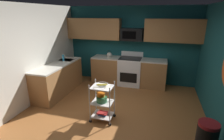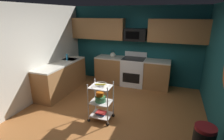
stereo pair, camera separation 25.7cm
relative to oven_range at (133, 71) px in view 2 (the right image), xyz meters
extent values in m
cube|color=#995B2D|center=(-0.07, -2.10, -0.50)|extent=(4.40, 4.80, 0.04)
cube|color=#14474C|center=(-0.07, 0.33, 0.82)|extent=(4.52, 0.06, 2.60)
cube|color=silver|center=(-2.30, -2.10, 0.82)|extent=(0.06, 4.80, 2.60)
cube|color=#9E6B3D|center=(-0.07, 0.00, -0.04)|extent=(2.50, 0.60, 0.88)
cube|color=beige|center=(-0.07, 0.00, 0.42)|extent=(2.50, 0.60, 0.04)
cube|color=#9E6B3D|center=(-1.97, -1.28, -0.04)|extent=(0.60, 1.95, 0.88)
cube|color=beige|center=(-1.97, -1.28, 0.42)|extent=(0.60, 1.95, 0.04)
cube|color=#B7BABC|center=(-1.97, -0.75, 0.36)|extent=(0.44, 0.36, 0.16)
cube|color=white|center=(0.00, 0.00, -0.02)|extent=(0.76, 0.64, 0.92)
cube|color=black|center=(0.00, -0.33, -0.13)|extent=(0.56, 0.01, 0.32)
cube|color=white|center=(0.00, 0.29, 0.53)|extent=(0.76, 0.06, 0.18)
cube|color=black|center=(0.00, 0.00, 0.45)|extent=(0.72, 0.60, 0.02)
cube|color=#9E6B3D|center=(-1.33, 0.13, 1.37)|extent=(1.87, 0.33, 0.70)
cube|color=#9E6B3D|center=(1.27, 0.13, 1.37)|extent=(1.73, 0.33, 0.70)
cube|color=black|center=(0.00, 0.11, 1.22)|extent=(0.70, 0.38, 0.40)
cube|color=black|center=(-0.06, -0.09, 1.22)|extent=(0.44, 0.01, 0.24)
cylinder|color=silver|center=(-0.44, -2.50, 0.00)|extent=(0.02, 0.02, 0.88)
cylinder|color=black|center=(-0.44, -2.50, -0.44)|extent=(0.07, 0.02, 0.07)
cylinder|color=silver|center=(0.02, -2.50, 0.00)|extent=(0.02, 0.02, 0.88)
cylinder|color=black|center=(0.02, -2.50, -0.44)|extent=(0.07, 0.02, 0.07)
cylinder|color=silver|center=(-0.44, -2.12, 0.00)|extent=(0.02, 0.02, 0.88)
cylinder|color=black|center=(-0.44, -2.12, -0.44)|extent=(0.07, 0.02, 0.07)
cylinder|color=silver|center=(0.02, -2.12, 0.00)|extent=(0.02, 0.02, 0.88)
cylinder|color=black|center=(0.02, -2.12, -0.44)|extent=(0.07, 0.02, 0.07)
cube|color=silver|center=(-0.21, -2.31, -0.36)|extent=(0.46, 0.38, 0.02)
cube|color=silver|center=(-0.21, -2.31, -0.03)|extent=(0.46, 0.38, 0.02)
cube|color=silver|center=(-0.21, -2.31, 0.34)|extent=(0.46, 0.38, 0.02)
torus|color=silver|center=(-0.21, -2.31, 0.41)|extent=(0.27, 0.27, 0.01)
cylinder|color=silver|center=(-0.21, -2.31, 0.36)|extent=(0.12, 0.12, 0.02)
ellipsoid|color=yellow|center=(-0.16, -2.29, 0.40)|extent=(0.17, 0.09, 0.04)
ellipsoid|color=yellow|center=(-0.26, -2.32, 0.40)|extent=(0.17, 0.09, 0.04)
cylinder|color=#387F4C|center=(-0.22, -2.31, 0.04)|extent=(0.24, 0.24, 0.11)
torus|color=#387F4C|center=(-0.22, -2.31, 0.09)|extent=(0.25, 0.25, 0.01)
cylinder|color=orange|center=(-0.25, -2.28, 0.13)|extent=(0.17, 0.17, 0.08)
torus|color=orange|center=(-0.25, -2.28, 0.17)|extent=(0.18, 0.18, 0.01)
cube|color=#1E4C8C|center=(-0.21, -2.31, -0.33)|extent=(0.19, 0.17, 0.04)
cube|color=#B22626|center=(-0.21, -2.31, -0.30)|extent=(0.23, 0.18, 0.03)
sphere|color=beige|center=(-0.74, 0.00, 0.51)|extent=(0.18, 0.18, 0.18)
sphere|color=black|center=(-0.74, 0.00, 0.60)|extent=(0.03, 0.03, 0.03)
cone|color=beige|center=(-0.66, 0.00, 0.53)|extent=(0.09, 0.04, 0.06)
torus|color=black|center=(-0.74, 0.00, 0.63)|extent=(0.12, 0.01, 0.12)
cylinder|color=#2D8CBF|center=(-1.98, -0.91, 0.54)|extent=(0.06, 0.06, 0.20)
cylinder|color=maroon|center=(1.83, -2.86, 0.15)|extent=(0.33, 0.33, 0.06)
camera|label=1|loc=(0.99, -5.66, 1.88)|focal=28.24mm
camera|label=2|loc=(1.23, -5.58, 1.88)|focal=28.24mm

